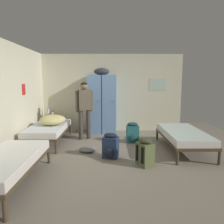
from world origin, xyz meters
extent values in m
plane|color=gray|center=(0.00, 0.00, 0.00)|extent=(7.75, 7.75, 0.00)
cube|color=beige|center=(0.00, 2.45, 1.27)|extent=(4.65, 0.06, 2.53)
cube|color=beige|center=(-2.29, 0.00, 1.27)|extent=(0.06, 4.84, 2.53)
cube|color=#B7CCBC|center=(1.52, 2.42, 1.55)|extent=(0.55, 0.01, 0.40)
cube|color=red|center=(-2.26, 0.85, 1.45)|extent=(0.01, 0.20, 0.28)
cube|color=#6B93C6|center=(-0.54, 2.14, 0.93)|extent=(0.44, 0.52, 1.85)
cylinder|color=black|center=(-0.42, 1.87, 1.05)|extent=(0.02, 0.03, 0.02)
cube|color=#6B93C6|center=(-0.08, 2.14, 0.93)|extent=(0.44, 0.52, 1.85)
cylinder|color=black|center=(0.04, 1.87, 1.05)|extent=(0.02, 0.03, 0.02)
ellipsoid|color=#333842|center=(-0.31, 2.14, 1.96)|extent=(0.48, 0.36, 0.22)
cylinder|color=brown|center=(-2.14, 2.03, 0.28)|extent=(0.03, 0.03, 0.55)
cylinder|color=brown|center=(-1.79, 2.03, 0.28)|extent=(0.03, 0.03, 0.55)
cylinder|color=brown|center=(-2.14, 2.30, 0.28)|extent=(0.03, 0.03, 0.55)
cylinder|color=brown|center=(-1.79, 2.30, 0.28)|extent=(0.03, 0.03, 0.55)
cube|color=brown|center=(-1.96, 2.17, 0.19)|extent=(0.38, 0.30, 0.02)
cube|color=brown|center=(-1.96, 2.17, 0.56)|extent=(0.38, 0.30, 0.02)
cylinder|color=#473828|center=(-2.13, 0.10, 0.14)|extent=(0.06, 0.06, 0.28)
cylinder|color=#473828|center=(-1.29, 0.10, 0.14)|extent=(0.06, 0.06, 0.28)
cylinder|color=#473828|center=(-2.13, 1.94, 0.14)|extent=(0.06, 0.06, 0.28)
cylinder|color=#473828|center=(-1.29, 1.94, 0.14)|extent=(0.06, 0.06, 0.28)
cube|color=#473828|center=(-1.71, 1.02, 0.31)|extent=(0.90, 1.90, 0.06)
cube|color=silver|center=(-1.71, 1.02, 0.41)|extent=(0.87, 1.84, 0.14)
cube|color=silver|center=(-1.71, 1.02, 0.49)|extent=(0.86, 1.82, 0.01)
cylinder|color=#473828|center=(2.13, 1.23, 0.14)|extent=(0.06, 0.06, 0.28)
cylinder|color=#473828|center=(1.29, 1.23, 0.14)|extent=(0.06, 0.06, 0.28)
cylinder|color=#473828|center=(2.13, -0.61, 0.14)|extent=(0.06, 0.06, 0.28)
cylinder|color=#473828|center=(1.29, -0.61, 0.14)|extent=(0.06, 0.06, 0.28)
cube|color=#473828|center=(1.71, 0.31, 0.31)|extent=(0.90, 1.90, 0.06)
cube|color=silver|center=(1.71, 0.31, 0.41)|extent=(0.87, 1.84, 0.14)
cube|color=silver|center=(1.71, 0.31, 0.49)|extent=(0.86, 1.82, 0.01)
cylinder|color=#473828|center=(-1.29, -2.32, 0.14)|extent=(0.06, 0.06, 0.28)
cylinder|color=#473828|center=(-2.13, -0.48, 0.14)|extent=(0.06, 0.06, 0.28)
cylinder|color=#473828|center=(-1.29, -0.48, 0.14)|extent=(0.06, 0.06, 0.28)
cube|color=#473828|center=(-1.71, -1.40, 0.31)|extent=(0.90, 1.90, 0.06)
cube|color=silver|center=(-1.71, -1.40, 0.41)|extent=(0.87, 1.84, 0.14)
cube|color=white|center=(-1.71, -1.40, 0.49)|extent=(0.86, 1.82, 0.01)
ellipsoid|color=#D1C67F|center=(-1.60, 1.02, 0.63)|extent=(0.68, 0.70, 0.27)
cylinder|color=#3D3833|center=(-0.67, 1.42, 0.42)|extent=(0.12, 0.12, 0.85)
cylinder|color=#3D3833|center=(-0.88, 1.33, 0.42)|extent=(0.12, 0.12, 0.85)
cube|color=brown|center=(-0.77, 1.38, 1.14)|extent=(0.40, 0.33, 0.58)
cylinder|color=brown|center=(-0.58, 1.46, 1.10)|extent=(0.08, 0.08, 0.60)
cylinder|color=brown|center=(-0.97, 1.29, 1.10)|extent=(0.08, 0.08, 0.60)
sphere|color=#936B4C|center=(-0.77, 1.38, 1.52)|extent=(0.21, 0.21, 0.21)
ellipsoid|color=black|center=(-0.77, 1.38, 1.58)|extent=(0.20, 0.20, 0.11)
cylinder|color=white|center=(-2.04, 2.19, 0.68)|extent=(0.06, 0.06, 0.21)
cylinder|color=#2666B2|center=(-2.04, 2.19, 0.80)|extent=(0.04, 0.04, 0.03)
cylinder|color=beige|center=(-1.89, 2.13, 0.63)|extent=(0.05, 0.05, 0.12)
cylinder|color=black|center=(-1.89, 2.13, 0.70)|extent=(0.03, 0.03, 0.03)
cube|color=#566038|center=(0.64, -0.62, 0.23)|extent=(0.36, 0.40, 0.46)
ellipsoid|color=#383D23|center=(0.78, -0.55, 0.15)|extent=(0.18, 0.25, 0.20)
ellipsoid|color=#383D23|center=(0.64, -0.62, 0.50)|extent=(0.33, 0.36, 0.10)
cube|color=black|center=(0.57, -0.76, 0.25)|extent=(0.04, 0.06, 0.32)
cube|color=black|center=(0.48, -0.60, 0.25)|extent=(0.04, 0.06, 0.32)
cube|color=navy|center=(-0.03, -0.17, 0.23)|extent=(0.38, 0.33, 0.46)
ellipsoid|color=black|center=(-0.08, -0.31, 0.15)|extent=(0.25, 0.15, 0.20)
ellipsoid|color=black|center=(-0.03, -0.17, 0.50)|extent=(0.34, 0.30, 0.10)
cube|color=black|center=(-0.07, -0.01, 0.25)|extent=(0.05, 0.04, 0.32)
cube|color=black|center=(0.09, -0.07, 0.25)|extent=(0.05, 0.04, 0.32)
cube|color=#23666B|center=(0.57, 1.03, 0.23)|extent=(0.33, 0.25, 0.46)
ellipsoid|color=#193D42|center=(0.58, 0.88, 0.15)|extent=(0.24, 0.09, 0.20)
ellipsoid|color=#193D42|center=(0.57, 1.03, 0.50)|extent=(0.30, 0.23, 0.10)
cube|color=black|center=(0.48, 1.16, 0.25)|extent=(0.05, 0.03, 0.32)
cube|color=black|center=(0.65, 1.17, 0.25)|extent=(0.05, 0.03, 0.32)
ellipsoid|color=slate|center=(-0.57, 0.24, 0.05)|extent=(0.41, 0.37, 0.11)
camera|label=1|loc=(-0.05, -4.68, 1.66)|focal=34.37mm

